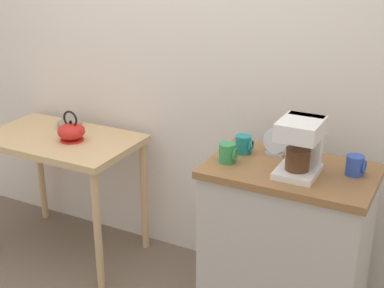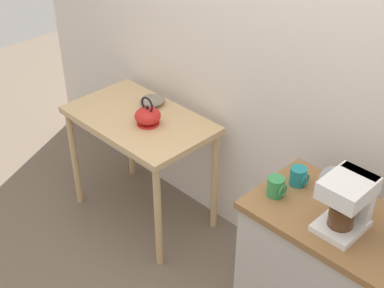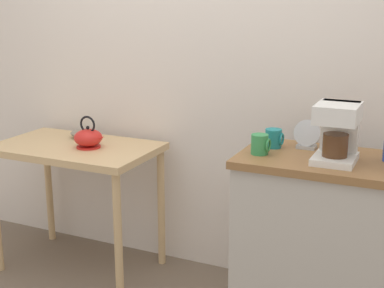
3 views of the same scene
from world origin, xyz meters
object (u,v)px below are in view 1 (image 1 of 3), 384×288
(mug_tall_green, at_px, (228,153))
(mug_blue, at_px, (355,165))
(coffee_maker, at_px, (301,144))
(table_clock, at_px, (276,143))
(teakettle, at_px, (72,131))
(mug_dark_teal, at_px, (244,144))
(bowl_stoneware, at_px, (70,123))

(mug_tall_green, bearing_deg, mug_blue, 13.22)
(coffee_maker, bearing_deg, table_clock, 137.00)
(teakettle, relative_size, mug_blue, 2.16)
(teakettle, bearing_deg, mug_tall_green, -6.68)
(coffee_maker, relative_size, mug_tall_green, 2.79)
(coffee_maker, relative_size, table_clock, 1.87)
(mug_dark_teal, height_order, table_clock, table_clock)
(teakettle, bearing_deg, bowl_stoneware, 132.47)
(coffee_maker, distance_m, mug_dark_teal, 0.34)
(table_clock, bearing_deg, bowl_stoneware, 175.37)
(table_clock, bearing_deg, mug_blue, -8.15)
(teakettle, xyz_separation_m, mug_blue, (1.61, 0.01, 0.11))
(mug_blue, xyz_separation_m, table_clock, (-0.40, 0.06, 0.02))
(bowl_stoneware, height_order, mug_blue, mug_blue)
(teakettle, height_order, coffee_maker, coffee_maker)
(teakettle, xyz_separation_m, mug_tall_green, (1.04, -0.12, 0.11))
(coffee_maker, height_order, mug_blue, coffee_maker)
(teakettle, bearing_deg, mug_dark_teal, 0.99)
(teakettle, relative_size, mug_dark_teal, 2.16)
(teakettle, distance_m, table_clock, 1.22)
(mug_blue, distance_m, table_clock, 0.40)
(mug_tall_green, height_order, table_clock, table_clock)
(bowl_stoneware, height_order, table_clock, table_clock)
(coffee_maker, distance_m, mug_blue, 0.27)
(teakettle, xyz_separation_m, mug_dark_teal, (1.07, 0.02, 0.11))
(teakettle, xyz_separation_m, table_clock, (1.22, 0.07, 0.12))
(mug_tall_green, bearing_deg, mug_dark_teal, 80.28)
(teakettle, height_order, mug_blue, mug_blue)
(mug_dark_teal, xyz_separation_m, mug_blue, (0.54, -0.01, 0.00))
(bowl_stoneware, distance_m, mug_tall_green, 1.25)
(teakettle, relative_size, table_clock, 1.41)
(bowl_stoneware, distance_m, mug_blue, 1.79)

